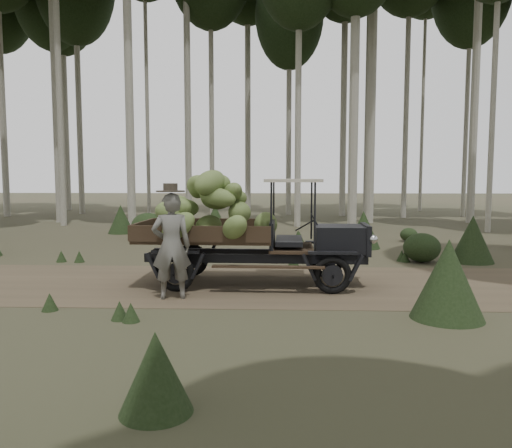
{
  "coord_description": "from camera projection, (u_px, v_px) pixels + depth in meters",
  "views": [
    {
      "loc": [
        2.44,
        -10.13,
        2.2
      ],
      "look_at": [
        2.04,
        -0.01,
        1.25
      ],
      "focal_mm": 35.0,
      "sensor_mm": 36.0,
      "label": 1
    }
  ],
  "objects": [
    {
      "name": "ground",
      "position": [
        158.0,
        283.0,
        10.37
      ],
      "size": [
        120.0,
        120.0,
        0.0
      ],
      "primitive_type": "plane",
      "color": "#473D2B",
      "rests_on": "ground"
    },
    {
      "name": "banana_truck",
      "position": [
        228.0,
        218.0,
        10.19
      ],
      "size": [
        4.8,
        2.55,
        2.45
      ],
      "rotation": [
        0.0,
        0.0,
        -0.03
      ],
      "color": "black",
      "rests_on": "ground"
    },
    {
      "name": "undergrowth",
      "position": [
        223.0,
        261.0,
        9.9
      ],
      "size": [
        23.22,
        20.9,
        1.35
      ],
      "color": "#233319",
      "rests_on": "ground"
    },
    {
      "name": "dirt_track",
      "position": [
        158.0,
        283.0,
        10.37
      ],
      "size": [
        70.0,
        4.0,
        0.01
      ],
      "primitive_type": "cube",
      "color": "brown",
      "rests_on": "ground"
    },
    {
      "name": "farmer",
      "position": [
        171.0,
        245.0,
        8.98
      ],
      "size": [
        0.79,
        0.61,
        2.1
      ],
      "rotation": [
        0.0,
        0.0,
        3.36
      ],
      "color": "#626059",
      "rests_on": "ground"
    }
  ]
}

